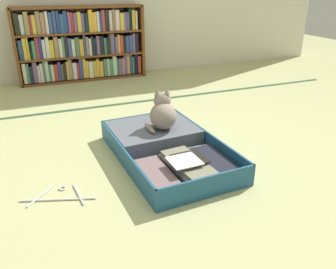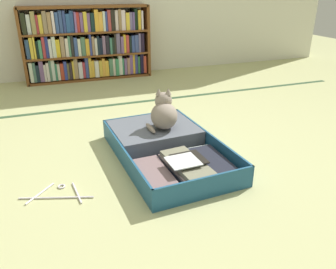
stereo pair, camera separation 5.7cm
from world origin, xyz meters
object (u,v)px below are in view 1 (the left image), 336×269
open_suitcase (163,146)px  black_cat (163,113)px  bookshelf (81,45)px  clothes_hanger (59,196)px

open_suitcase → black_cat: 0.22m
bookshelf → open_suitcase: bookshelf is taller
bookshelf → open_suitcase: (0.16, -2.07, -0.33)m
open_suitcase → clothes_hanger: (-0.67, -0.24, -0.05)m
black_cat → clothes_hanger: size_ratio=0.71×
open_suitcase → black_cat: (0.05, 0.13, 0.17)m
clothes_hanger → open_suitcase: bearing=20.1°
clothes_hanger → black_cat: bearing=27.5°
black_cat → open_suitcase: bearing=-109.7°
bookshelf → clothes_hanger: (-0.51, -2.31, -0.38)m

